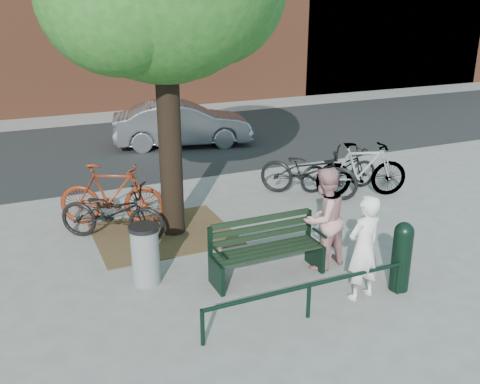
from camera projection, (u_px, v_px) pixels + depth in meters
name	position (u px, v px, depth m)	size (l,w,h in m)	color
ground	(267.00, 277.00, 8.20)	(90.00, 90.00, 0.00)	gray
dirt_pit	(163.00, 234.00, 9.70)	(2.40, 2.00, 0.02)	brown
road	(135.00, 146.00, 15.50)	(40.00, 7.00, 0.01)	black
park_bench	(266.00, 247.00, 8.11)	(1.74, 0.54, 0.97)	black
guard_railing	(309.00, 291.00, 7.03)	(3.06, 0.06, 0.51)	black
person_left	(364.00, 248.00, 7.40)	(0.56, 0.37, 1.54)	silver
person_right	(323.00, 219.00, 8.27)	(0.80, 0.62, 1.64)	tan
bollard	(402.00, 254.00, 7.68)	(0.28, 0.28, 1.06)	black
litter_bin	(145.00, 254.00, 7.89)	(0.45, 0.45, 0.93)	gray
bicycle_a	(112.00, 212.00, 9.35)	(0.67, 1.93, 1.01)	black
bicycle_b	(112.00, 195.00, 9.94)	(0.56, 1.98, 1.19)	#5E1E0D
bicycle_c	(309.00, 171.00, 11.42)	(0.75, 2.14, 1.12)	black
bicycle_d	(362.00, 170.00, 11.40)	(0.56, 1.99, 1.20)	gray
bicycle_e	(339.00, 169.00, 11.83)	(0.64, 1.85, 0.97)	black
parked_car	(182.00, 124.00, 15.39)	(1.37, 3.92, 1.29)	slate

